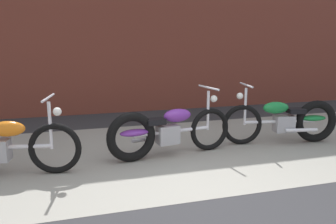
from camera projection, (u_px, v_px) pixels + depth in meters
The scene contains 5 objects.
ground_plane at pixel (209, 200), 3.69m from camera, with size 80.00×80.00×0.00m, color #2D2D30.
sidewalk_slab at pixel (166, 151), 5.34m from camera, with size 36.00×3.50×0.01m, color gray.
brick_building_wall at pixel (126, 10), 8.08m from camera, with size 36.00×0.50×4.93m, color brown.
motorcycle_purple at pixel (163, 131), 5.00m from camera, with size 2.00×0.58×1.03m.
motorcycle_green at pixel (288, 120), 5.70m from camera, with size 1.99×0.68×1.03m.
Camera 1 is at (-1.39, -3.15, 1.70)m, focal length 35.97 mm.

